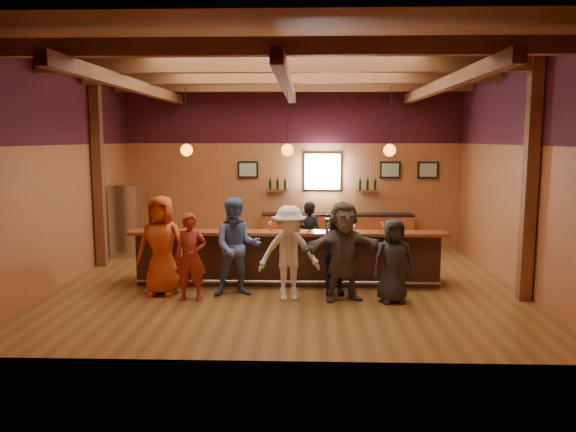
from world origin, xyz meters
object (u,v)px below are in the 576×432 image
(customer_brown, at_px, (344,251))
(customer_dark, at_px, (393,261))
(customer_denim, at_px, (237,247))
(customer_navy, at_px, (334,255))
(customer_orange, at_px, (161,245))
(bartender, at_px, (309,236))
(bottle_a, at_px, (327,224))
(bar_counter, at_px, (289,257))
(ice_bucket, at_px, (294,225))
(stainless_fridge, at_px, (127,221))
(back_bar_cabinet, at_px, (337,231))
(customer_redvest, at_px, (191,257))
(customer_white, at_px, (289,253))

(customer_brown, height_order, customer_dark, customer_brown)
(customer_denim, bearing_deg, customer_navy, -6.81)
(customer_navy, bearing_deg, customer_orange, 176.39)
(customer_orange, distance_m, bartender, 3.49)
(bottle_a, bearing_deg, bar_counter, 167.64)
(customer_brown, relative_size, ice_bucket, 6.89)
(bottle_a, bearing_deg, customer_dark, -46.08)
(customer_navy, relative_size, customer_brown, 0.84)
(customer_denim, bearing_deg, bottle_a, 15.84)
(stainless_fridge, xyz_separation_m, customer_orange, (1.76, -3.43, 0.04))
(customer_orange, distance_m, customer_denim, 1.43)
(customer_orange, bearing_deg, customer_brown, 0.98)
(back_bar_cabinet, bearing_deg, ice_bucket, -105.28)
(customer_redvest, bearing_deg, bartender, 48.06)
(stainless_fridge, height_order, bartender, stainless_fridge)
(stainless_fridge, relative_size, customer_denim, 0.97)
(customer_navy, distance_m, customer_brown, 0.43)
(customer_dark, bearing_deg, bar_counter, 137.53)
(customer_orange, height_order, customer_white, customer_orange)
(customer_brown, xyz_separation_m, ice_bucket, (-0.92, 0.95, 0.33))
(customer_navy, bearing_deg, customer_brown, -71.62)
(customer_denim, height_order, customer_dark, customer_denim)
(customer_denim, distance_m, bartender, 2.53)
(customer_brown, bearing_deg, ice_bucket, 119.22)
(customer_redvest, relative_size, ice_bucket, 6.07)
(back_bar_cabinet, height_order, customer_brown, customer_brown)
(bar_counter, distance_m, bartender, 1.22)
(stainless_fridge, bearing_deg, back_bar_cabinet, 11.93)
(customer_brown, bearing_deg, customer_dark, -21.11)
(bar_counter, height_order, customer_dark, customer_dark)
(customer_dark, relative_size, ice_bucket, 5.75)
(back_bar_cabinet, relative_size, customer_dark, 2.64)
(bar_counter, bearing_deg, customer_orange, -157.42)
(customer_orange, xyz_separation_m, bottle_a, (3.13, 0.81, 0.30))
(back_bar_cabinet, relative_size, customer_denim, 2.16)
(customer_orange, bearing_deg, back_bar_cabinet, 57.87)
(customer_dark, xyz_separation_m, bartender, (-1.49, 2.48, 0.01))
(back_bar_cabinet, bearing_deg, bar_counter, -108.34)
(customer_white, distance_m, customer_brown, 0.99)
(back_bar_cabinet, distance_m, ice_bucket, 4.10)
(customer_brown, distance_m, bartender, 2.46)
(customer_redvest, relative_size, bartender, 1.03)
(customer_redvest, height_order, bartender, customer_redvest)
(customer_redvest, distance_m, bartender, 3.28)
(customer_orange, bearing_deg, customer_navy, 7.23)
(back_bar_cabinet, bearing_deg, customer_redvest, -120.60)
(bar_counter, relative_size, customer_white, 3.64)
(back_bar_cabinet, bearing_deg, customer_denim, -114.76)
(customer_white, bearing_deg, bar_counter, 83.67)
(back_bar_cabinet, height_order, bottle_a, bottle_a)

